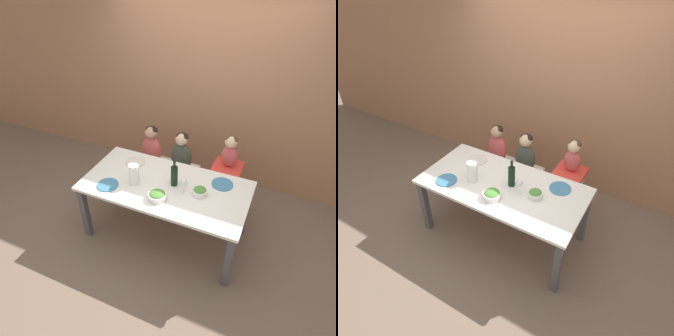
{
  "view_description": "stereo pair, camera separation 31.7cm",
  "coord_description": "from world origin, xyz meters",
  "views": [
    {
      "loc": [
        1.03,
        -2.28,
        2.8
      ],
      "look_at": [
        0.0,
        0.07,
        0.93
      ],
      "focal_mm": 32.0,
      "sensor_mm": 36.0,
      "label": 1
    },
    {
      "loc": [
        1.31,
        -2.13,
        2.8
      ],
      "look_at": [
        0.0,
        0.07,
        0.93
      ],
      "focal_mm": 32.0,
      "sensor_mm": 36.0,
      "label": 2
    }
  ],
  "objects": [
    {
      "name": "wall_back",
      "position": [
        0.0,
        1.37,
        1.35
      ],
      "size": [
        10.0,
        0.06,
        2.7
      ],
      "color": "#9E6B4C",
      "rests_on": "ground_plane"
    },
    {
      "name": "ground_plane",
      "position": [
        0.0,
        0.0,
        0.0
      ],
      "size": [
        14.0,
        14.0,
        0.0
      ],
      "primitive_type": "plane",
      "color": "#705B4C"
    },
    {
      "name": "dinner_plate_back_left",
      "position": [
        -0.5,
        0.24,
        0.76
      ],
      "size": [
        0.23,
        0.23,
        0.01
      ],
      "color": "silver",
      "rests_on": "dining_table"
    },
    {
      "name": "salad_bowl_small",
      "position": [
        0.39,
        0.0,
        0.79
      ],
      "size": [
        0.16,
        0.16,
        0.08
      ],
      "color": "white",
      "rests_on": "dining_table"
    },
    {
      "name": "person_child_center",
      "position": [
        -0.09,
        0.69,
        0.74
      ],
      "size": [
        0.28,
        0.17,
        0.54
      ],
      "color": "#3D4238",
      "rests_on": "chair_far_center"
    },
    {
      "name": "dining_table",
      "position": [
        0.0,
        0.0,
        0.66
      ],
      "size": [
        1.8,
        0.9,
        0.75
      ],
      "color": "white",
      "rests_on": "ground_plane"
    },
    {
      "name": "paper_towel_roll",
      "position": [
        -0.32,
        -0.11,
        0.87
      ],
      "size": [
        0.11,
        0.11,
        0.24
      ],
      "color": "white",
      "rests_on": "dining_table"
    },
    {
      "name": "chair_far_center",
      "position": [
        -0.09,
        0.69,
        0.39
      ],
      "size": [
        0.41,
        0.39,
        0.46
      ],
      "color": "silver",
      "rests_on": "ground_plane"
    },
    {
      "name": "person_child_left",
      "position": [
        -0.51,
        0.69,
        0.74
      ],
      "size": [
        0.28,
        0.17,
        0.54
      ],
      "color": "#C64C4C",
      "rests_on": "chair_far_left"
    },
    {
      "name": "salad_bowl_large",
      "position": [
        0.01,
        -0.23,
        0.79
      ],
      "size": [
        0.19,
        0.19,
        0.08
      ],
      "color": "white",
      "rests_on": "dining_table"
    },
    {
      "name": "dinner_plate_front_left",
      "position": [
        -0.57,
        -0.26,
        0.76
      ],
      "size": [
        0.23,
        0.23,
        0.01
      ],
      "color": "teal",
      "rests_on": "dining_table"
    },
    {
      "name": "wine_bottle",
      "position": [
        0.08,
        0.04,
        0.87
      ],
      "size": [
        0.08,
        0.08,
        0.31
      ],
      "color": "black",
      "rests_on": "dining_table"
    },
    {
      "name": "wine_glass_near",
      "position": [
        0.22,
        -0.03,
        0.88
      ],
      "size": [
        0.07,
        0.07,
        0.18
      ],
      "color": "white",
      "rests_on": "dining_table"
    },
    {
      "name": "dinner_plate_back_right",
      "position": [
        0.56,
        0.25,
        0.76
      ],
      "size": [
        0.23,
        0.23,
        0.01
      ],
      "color": "teal",
      "rests_on": "dining_table"
    },
    {
      "name": "person_baby_right",
      "position": [
        0.52,
        0.69,
        0.93
      ],
      "size": [
        0.19,
        0.15,
        0.41
      ],
      "color": "#C64C4C",
      "rests_on": "chair_right_highchair"
    },
    {
      "name": "chair_far_left",
      "position": [
        -0.51,
        0.69,
        0.39
      ],
      "size": [
        0.41,
        0.39,
        0.46
      ],
      "color": "silver",
      "rests_on": "ground_plane"
    },
    {
      "name": "chair_right_highchair",
      "position": [
        0.52,
        0.69,
        0.54
      ],
      "size": [
        0.35,
        0.33,
        0.7
      ],
      "color": "silver",
      "rests_on": "ground_plane"
    }
  ]
}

